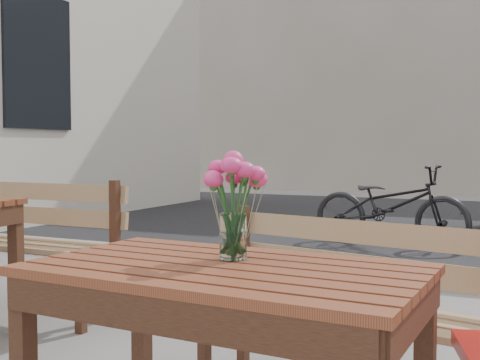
% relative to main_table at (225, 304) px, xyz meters
% --- Properties ---
extents(street, '(30.00, 8.12, 0.12)m').
position_rel_main_table_xyz_m(street, '(-0.05, 5.16, -0.55)').
color(street, black).
rests_on(street, ground).
extents(main_table, '(1.17, 0.72, 0.70)m').
position_rel_main_table_xyz_m(main_table, '(0.00, 0.00, 0.00)').
color(main_table, '#582B17').
rests_on(main_table, ground).
extents(main_bench, '(1.32, 0.62, 0.79)m').
position_rel_main_table_xyz_m(main_bench, '(0.15, 0.83, -0.11)').
color(main_bench, '#A17953').
rests_on(main_bench, ground).
extents(main_vase, '(0.18, 0.18, 0.33)m').
position_rel_main_table_xyz_m(main_vase, '(-0.02, 0.09, 0.32)').
color(main_vase, white).
rests_on(main_vase, main_table).
extents(second_bench, '(1.40, 0.43, 0.87)m').
position_rel_main_table_xyz_m(second_bench, '(-2.08, 1.34, -0.06)').
color(second_bench, '#A17953').
rests_on(second_bench, ground).
extents(bicycle, '(1.72, 0.77, 0.87)m').
position_rel_main_table_xyz_m(bicycle, '(-0.45, 4.85, -0.15)').
color(bicycle, black).
rests_on(bicycle, ground).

